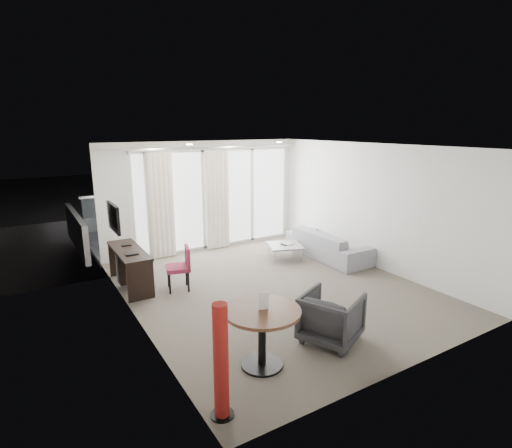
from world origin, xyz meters
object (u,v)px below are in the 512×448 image
rattan_chair_b (243,213)px  red_lamp (221,362)px  coffee_table (285,252)px  desk_chair (178,269)px  rattan_chair_a (206,221)px  desk (130,268)px  tub_armchair (331,317)px  sofa (328,244)px  round_table (262,338)px

rattan_chair_b → red_lamp: bearing=-96.3°
coffee_table → rattan_chair_b: size_ratio=0.96×
desk_chair → rattan_chair_a: 3.63m
desk → tub_armchair: 3.92m
desk → sofa: (4.30, -0.60, -0.05)m
sofa → rattan_chair_a: 3.48m
desk_chair → rattan_chair_b: size_ratio=1.08×
desk_chair → rattan_chair_b: (3.40, 3.63, -0.03)m
desk → round_table: bearing=-77.6°
round_table → tub_armchair: 1.15m
sofa → desk_chair: bearing=90.2°
coffee_table → rattan_chair_b: 3.27m
coffee_table → rattan_chair_a: (-0.75, 2.63, 0.28)m
tub_armchair → coffee_table: bearing=-50.1°
desk → sofa: size_ratio=0.72×
red_lamp → coffee_table: bearing=47.7°
tub_armchair → rattan_chair_b: size_ratio=1.02×
desk → desk_chair: (0.71, -0.61, 0.05)m
rattan_chair_b → sofa: bearing=-62.5°
desk → red_lamp: 4.00m
coffee_table → desk: bearing=177.2°
desk → sofa: desk is taller
tub_armchair → rattan_chair_b: 6.81m
desk_chair → sofa: 3.59m
desk → coffee_table: bearing=-2.8°
red_lamp → rattan_chair_b: size_ratio=1.67×
rattan_chair_a → coffee_table: bearing=-56.7°
desk_chair → rattan_chair_b: 4.98m
round_table → red_lamp: bearing=-146.5°
desk_chair → tub_armchair: (1.20, -2.81, -0.06)m
tub_armchair → sofa: tub_armchair is taller
desk → tub_armchair: bearing=-60.9°
sofa → red_lamp: bearing=127.8°
round_table → sofa: size_ratio=0.45×
coffee_table → rattan_chair_b: rattan_chair_b is taller
round_table → tub_armchair: bearing=1.2°
red_lamp → desk_chair: bearing=77.0°
coffee_table → sofa: 1.00m
desk → round_table: size_ratio=1.60×
sofa → round_table: bearing=128.8°
desk_chair → round_table: (0.05, -2.84, -0.02)m
desk_chair → sofa: size_ratio=0.38×
red_lamp → tub_armchair: bearing=16.1°
round_table → tub_armchair: size_ratio=1.25×
rattan_chair_a → desk: bearing=-119.9°
rattan_chair_a → rattan_chair_b: rattan_chair_a is taller
desk → tub_armchair: desk is taller
tub_armchair → sofa: size_ratio=0.36×
round_table → rattan_chair_a: (1.90, 5.90, 0.06)m
desk_chair → red_lamp: size_ratio=0.64×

